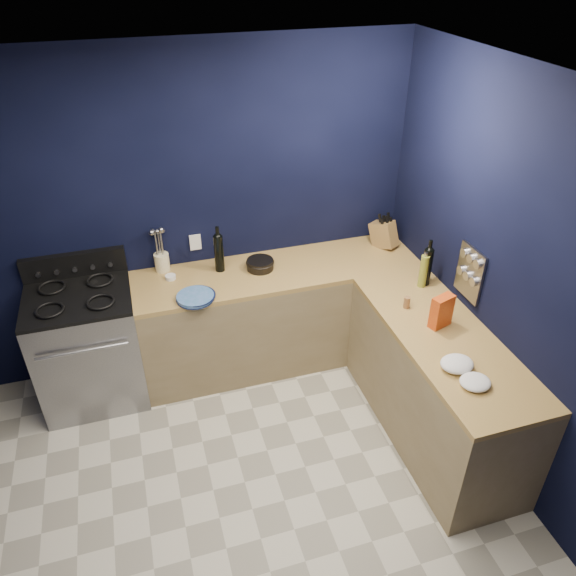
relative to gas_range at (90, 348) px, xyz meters
name	(u,v)px	position (x,y,z in m)	size (l,w,h in m)	color
floor	(252,510)	(0.93, -1.42, -0.47)	(3.50, 3.50, 0.02)	beige
ceiling	(229,103)	(0.93, -1.42, 2.15)	(3.50, 3.50, 0.02)	silver
wall_back	(192,216)	(0.93, 0.34, 0.84)	(3.50, 0.02, 2.60)	black
wall_right	(528,301)	(2.69, -1.42, 0.84)	(0.02, 3.50, 2.60)	black
cab_back	(279,316)	(1.53, 0.02, -0.03)	(2.30, 0.63, 0.86)	#8A7855
top_back	(278,271)	(1.53, 0.02, 0.42)	(2.30, 0.63, 0.04)	brown
cab_right	(435,387)	(2.37, -1.13, -0.03)	(0.63, 1.67, 0.86)	#8A7855
top_right	(445,338)	(2.37, -1.13, 0.42)	(0.63, 1.67, 0.04)	brown
gas_range	(90,348)	(0.00, 0.00, 0.00)	(0.76, 0.66, 0.92)	gray
oven_door	(90,376)	(0.00, -0.32, -0.01)	(0.59, 0.02, 0.42)	black
cooktop	(77,298)	(0.00, 0.00, 0.48)	(0.76, 0.66, 0.03)	black
backguard	(74,265)	(0.00, 0.30, 0.58)	(0.76, 0.06, 0.20)	black
spice_panel	(470,273)	(2.67, -0.87, 0.72)	(0.02, 0.28, 0.38)	gray
wall_outlet	(195,242)	(0.93, 0.32, 0.62)	(0.09, 0.02, 0.13)	white
plate_stack	(195,297)	(0.83, -0.22, 0.46)	(0.28, 0.28, 0.03)	teal
ramekin	(171,277)	(0.69, 0.12, 0.46)	(0.08, 0.08, 0.03)	white
utensil_crock	(162,262)	(0.65, 0.27, 0.51)	(0.12, 0.12, 0.15)	#F4ECBE
wine_bottle_back	(219,254)	(1.08, 0.13, 0.59)	(0.07, 0.07, 0.30)	black
lemon_basket	(260,264)	(1.39, 0.06, 0.48)	(0.21, 0.21, 0.08)	black
knife_block	(384,234)	(2.49, 0.12, 0.55)	(0.12, 0.20, 0.22)	olive
wine_bottle_right	(427,267)	(2.54, -0.52, 0.59)	(0.07, 0.07, 0.29)	black
oil_bottle	(423,271)	(2.50, -0.54, 0.57)	(0.06, 0.06, 0.26)	olive
spice_jar_near	(439,308)	(2.44, -0.90, 0.49)	(0.04, 0.04, 0.10)	olive
spice_jar_far	(407,302)	(2.26, -0.77, 0.48)	(0.04, 0.04, 0.09)	olive
crouton_bag	(442,311)	(2.38, -1.02, 0.56)	(0.16, 0.07, 0.23)	#B30811
towel_front	(457,364)	(2.26, -1.45, 0.48)	(0.21, 0.18, 0.07)	white
towel_end	(475,382)	(2.28, -1.61, 0.47)	(0.19, 0.17, 0.06)	white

